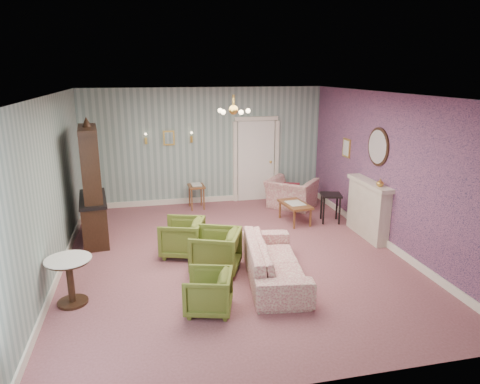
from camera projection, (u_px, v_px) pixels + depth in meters
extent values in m
plane|color=#90535B|center=(234.00, 256.00, 8.00)|extent=(7.00, 7.00, 0.00)
plane|color=white|center=(233.00, 95.00, 7.21)|extent=(7.00, 7.00, 0.00)
plane|color=gray|center=(205.00, 147.00, 10.90)|extent=(6.00, 0.00, 6.00)
plane|color=gray|center=(305.00, 262.00, 4.31)|extent=(6.00, 0.00, 6.00)
plane|color=gray|center=(51.00, 189.00, 6.98)|extent=(0.00, 7.00, 7.00)
plane|color=gray|center=(389.00, 171.00, 8.23)|extent=(0.00, 7.00, 7.00)
plane|color=#B75B81|center=(388.00, 171.00, 8.23)|extent=(0.00, 7.00, 7.00)
imported|color=#5B6824|center=(208.00, 290.00, 6.08)|extent=(0.74, 0.77, 0.65)
imported|color=#5B6824|center=(216.00, 249.00, 7.32)|extent=(0.95, 0.98, 0.79)
imported|color=#5B6824|center=(182.00, 236.00, 7.96)|extent=(0.88, 0.91, 0.75)
imported|color=#A24152|center=(274.00, 255.00, 7.02)|extent=(0.91, 2.23, 0.85)
imported|color=#A24152|center=(291.00, 189.00, 10.71)|extent=(1.30, 1.27, 0.96)
imported|color=gold|center=(380.00, 183.00, 8.25)|extent=(0.15, 0.15, 0.15)
cube|color=maroon|center=(291.00, 190.00, 10.56)|extent=(0.41, 0.28, 0.39)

